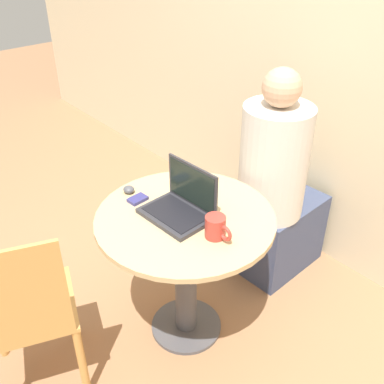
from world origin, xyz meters
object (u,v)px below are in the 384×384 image
at_px(cell_phone, 138,199).
at_px(laptop, 181,205).
at_px(person_seated, 276,196).
at_px(chair_empty, 26,316).

bearing_deg(cell_phone, laptop, 21.64).
distance_m(laptop, person_seated, 0.74).
xyz_separation_m(chair_empty, person_seated, (0.14, 1.41, 0.06)).
distance_m(cell_phone, person_seated, 0.83).
bearing_deg(person_seated, chair_empty, -95.55).
xyz_separation_m(laptop, cell_phone, (-0.22, -0.09, -0.04)).
bearing_deg(chair_empty, person_seated, 84.45).
distance_m(laptop, cell_phone, 0.24).
height_order(laptop, chair_empty, laptop).
xyz_separation_m(laptop, chair_empty, (-0.14, -0.72, -0.31)).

